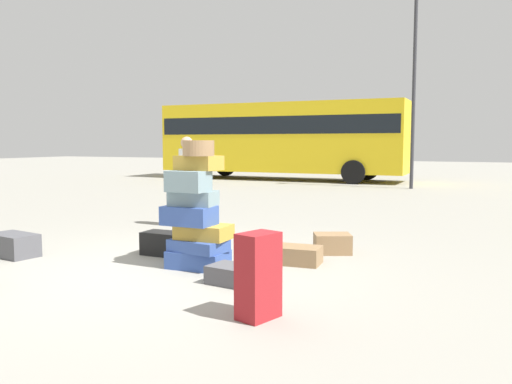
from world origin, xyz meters
name	(u,v)px	position (x,y,z in m)	size (l,w,h in m)	color
ground_plane	(158,271)	(0.00, 0.00, 0.00)	(80.00, 80.00, 0.00)	gray
suitcase_tower	(196,214)	(0.34, 0.35, 0.67)	(0.80, 0.57, 1.58)	#334F99
suitcase_brown_left_side	(332,243)	(1.65, 1.88, 0.14)	(0.50, 0.38, 0.28)	olive
suitcase_charcoal_right_side	(237,275)	(1.14, -0.14, 0.10)	(0.64, 0.38, 0.20)	#4C4C51
suitcase_black_white_trunk	(169,244)	(-0.38, 0.83, 0.16)	(0.75, 0.35, 0.32)	black
suitcase_charcoal_foreground_near	(14,245)	(-2.29, -0.10, 0.16)	(0.69, 0.41, 0.31)	#4C4C51
suitcase_brown_behind_tower	(292,255)	(1.34, 1.06, 0.11)	(0.75, 0.40, 0.23)	olive
suitcase_maroon_upright_blue	(258,276)	(1.80, -1.06, 0.38)	(0.25, 0.37, 0.77)	maroon
person_bearded_onlooker	(187,173)	(-1.45, 3.06, 0.99)	(0.30, 0.30, 1.66)	black
parked_bus	(282,136)	(-4.36, 15.39, 1.83)	(10.27, 2.77, 3.15)	yellow
lamp_post	(415,57)	(1.23, 13.03, 4.36)	(0.36, 0.36, 6.77)	#333338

